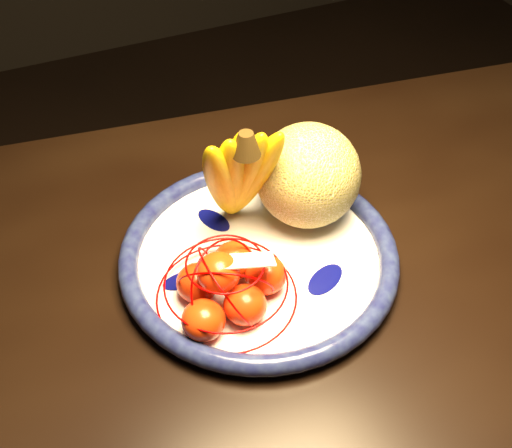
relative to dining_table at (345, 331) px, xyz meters
name	(u,v)px	position (x,y,z in m)	size (l,w,h in m)	color
dining_table	(345,331)	(0.00, 0.00, 0.00)	(1.69, 1.15, 0.79)	black
fruit_bowl	(259,256)	(-0.09, 0.10, 0.10)	(0.39, 0.39, 0.03)	white
cantaloupe	(308,175)	(0.01, 0.15, 0.18)	(0.15, 0.15, 0.15)	olive
banana_bunch	(238,172)	(-0.10, 0.16, 0.21)	(0.15, 0.14, 0.22)	yellow
mandarin_bag	(227,286)	(-0.16, 0.05, 0.13)	(0.22, 0.22, 0.12)	#FF4014
price_tag	(246,261)	(-0.14, 0.04, 0.18)	(0.07, 0.03, 0.00)	white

